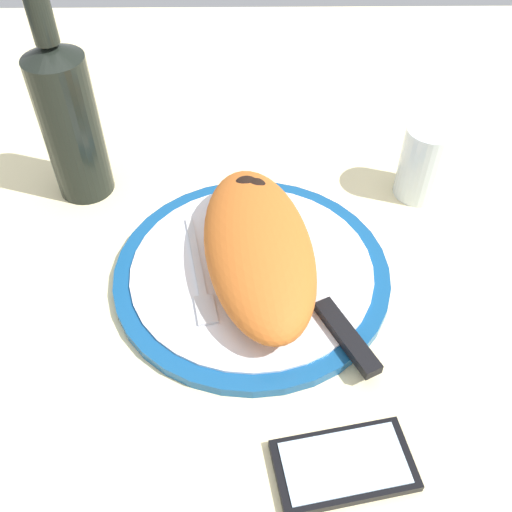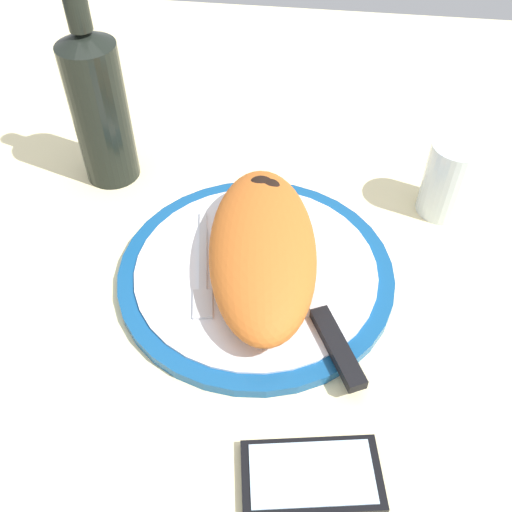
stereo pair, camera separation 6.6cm
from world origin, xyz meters
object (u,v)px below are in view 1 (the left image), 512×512
object	(u,v)px
plate	(256,272)
fork	(204,278)
wine_bottle	(73,120)
smartphone	(349,465)
water_glass	(427,166)
calzone	(263,249)
knife	(337,318)

from	to	relation	value
plate	fork	size ratio (longest dim) A/B	1.94
plate	wine_bottle	size ratio (longest dim) A/B	1.22
smartphone	water_glass	size ratio (longest dim) A/B	1.33
wine_bottle	calzone	bearing A→B (deg)	54.20
smartphone	water_glass	xyz separation A→B (cm)	(-38.84, 14.70, 4.04)
plate	fork	distance (cm)	6.36
calzone	fork	distance (cm)	7.64
knife	smartphone	distance (cm)	15.76
smartphone	water_glass	bearing A→B (deg)	159.27
plate	fork	bearing A→B (deg)	-74.49
plate	smartphone	distance (cm)	24.98
plate	knife	size ratio (longest dim) A/B	1.55
calzone	fork	world-z (taller)	calzone
fork	knife	size ratio (longest dim) A/B	0.80
calzone	wine_bottle	distance (cm)	29.78
knife	wine_bottle	bearing A→B (deg)	-127.98
calzone	wine_bottle	xyz separation A→B (cm)	(-17.04, -23.63, 6.15)
calzone	smartphone	xyz separation A→B (cm)	(23.28, 7.54, -4.41)
fork	plate	bearing A→B (deg)	105.51
calzone	water_glass	bearing A→B (deg)	124.97
plate	knife	world-z (taller)	knife
plate	water_glass	size ratio (longest dim) A/B	3.16
smartphone	wine_bottle	world-z (taller)	wine_bottle
fork	wine_bottle	bearing A→B (deg)	-137.59
plate	calzone	world-z (taller)	calzone
knife	water_glass	xyz separation A→B (cm)	(-23.16, 14.32, 2.52)
plate	fork	world-z (taller)	fork
calzone	water_glass	xyz separation A→B (cm)	(-15.56, 22.25, -0.37)
calzone	knife	size ratio (longest dim) A/B	1.35
knife	smartphone	bearing A→B (deg)	-1.40
wine_bottle	knife	bearing A→B (deg)	52.02
plate	wine_bottle	world-z (taller)	wine_bottle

